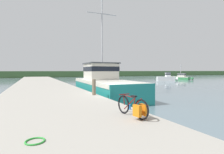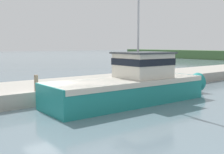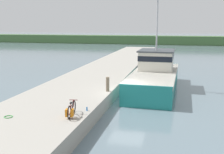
# 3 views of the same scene
# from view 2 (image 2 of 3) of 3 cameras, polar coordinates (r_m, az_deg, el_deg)

# --- Properties ---
(ground_plane) EXTENTS (320.00, 320.00, 0.00)m
(ground_plane) POSITION_cam_2_polar(r_m,az_deg,el_deg) (17.68, -13.16, -6.52)
(ground_plane) COLOR slate
(dock_pier) EXTENTS (6.10, 80.00, 0.98)m
(dock_pier) POSITION_cam_2_polar(r_m,az_deg,el_deg) (21.36, -18.03, -3.09)
(dock_pier) COLOR #A39E93
(dock_pier) RESTS_ON ground_plane
(fishing_boat_main) EXTENTS (4.02, 13.68, 10.27)m
(fishing_boat_main) POSITION_cam_2_polar(r_m,az_deg,el_deg) (19.46, 4.50, -1.35)
(fishing_boat_main) COLOR teal
(fishing_boat_main) RESTS_ON ground_plane
(mooring_post) EXTENTS (0.25, 0.25, 1.05)m
(mooring_post) POSITION_cam_2_polar(r_m,az_deg,el_deg) (18.69, -15.14, -1.18)
(mooring_post) COLOR #756651
(mooring_post) RESTS_ON dock_pier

